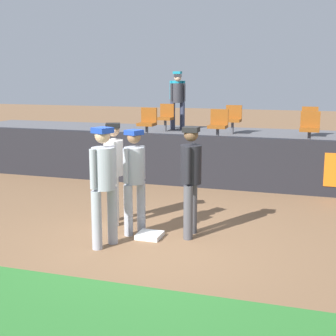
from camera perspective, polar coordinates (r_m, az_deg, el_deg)
name	(u,v)px	position (r m, az deg, el deg)	size (l,w,h in m)	color
ground_plane	(153,241)	(8.10, -1.75, -8.52)	(60.00, 60.00, 0.00)	brown
grass_foreground_strip	(55,335)	(5.56, -12.96, -18.36)	(18.00, 2.80, 0.01)	#2D722D
first_base	(150,235)	(8.27, -2.15, -7.81)	(0.40, 0.40, 0.08)	white
player_fielder_home	(114,166)	(8.86, -6.29, 0.21)	(0.45, 0.59, 1.83)	white
player_runner_visitor	(104,179)	(7.66, -7.48, -1.23)	(0.47, 0.50, 1.89)	#9EA3AD
player_coach_visitor	(134,174)	(8.26, -3.92, -0.73)	(0.44, 0.47, 1.78)	#9EA3AD
player_umpire	(191,174)	(8.09, 2.65, -0.68)	(0.36, 0.52, 1.84)	#4C4C51
field_wall	(211,162)	(11.70, 4.96, 0.69)	(18.00, 0.26, 1.24)	black
bleacher_platform	(230,152)	(14.21, 7.22, 1.82)	(18.00, 4.80, 0.92)	#59595E
seat_back_center	(233,118)	(14.76, 7.57, 5.80)	(0.47, 0.44, 0.84)	#4C4C51
seat_back_right	(309,120)	(14.53, 16.10, 5.38)	(0.45, 0.44, 0.84)	#4C4C51
seat_front_center	(218,124)	(13.02, 5.86, 5.15)	(0.47, 0.44, 0.84)	#4C4C51
seat_back_left	(166,116)	(15.28, -0.24, 6.06)	(0.44, 0.44, 0.84)	#4C4C51
seat_front_right	(310,126)	(12.74, 16.14, 4.65)	(0.47, 0.44, 0.84)	#4C4C51
seat_front_left	(148,121)	(13.56, -2.38, 5.43)	(0.45, 0.44, 0.84)	#4C4C51
spectator_hooded	(177,96)	(16.06, 1.09, 8.41)	(0.51, 0.36, 1.83)	#33384C
spectator_capped	(178,98)	(15.69, 1.14, 8.15)	(0.46, 0.43, 1.74)	#33384C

